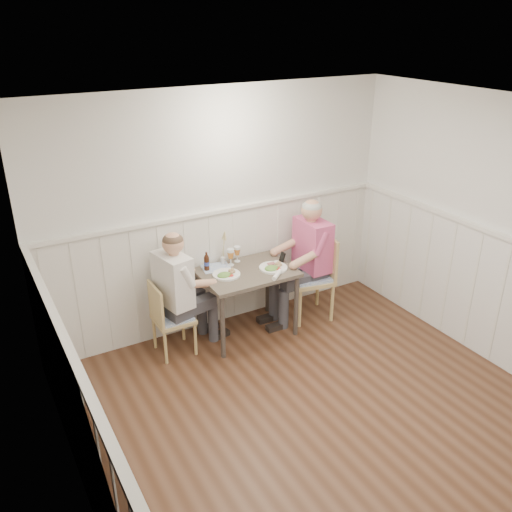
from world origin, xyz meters
The scene contains 16 objects.
ground_plane centered at (0.00, 0.00, 0.00)m, with size 4.50×4.50×0.00m, color #442717.
room_shell centered at (0.00, 0.00, 1.52)m, with size 4.04×4.54×2.60m.
wainscot centered at (0.00, 0.69, 0.69)m, with size 4.00×4.49×1.34m.
dining_table centered at (0.09, 1.84, 0.65)m, with size 0.98×0.70×0.75m.
chair_right centered at (0.95, 1.80, 0.53)m, with size 0.54×0.54×0.98m.
chair_left centered at (-0.79, 1.88, 0.43)m, with size 0.38×0.38×0.80m.
man_in_pink centered at (0.88, 1.83, 0.60)m, with size 0.66×0.46×1.43m.
diner_cream centered at (-0.67, 1.90, 0.56)m, with size 0.67×0.49×1.34m.
plate_man centered at (0.36, 1.74, 0.77)m, with size 0.30×0.30×0.08m.
plate_diner centered at (-0.15, 1.84, 0.77)m, with size 0.29×0.29×0.07m.
beer_glass_a centered at (0.12, 2.10, 0.87)m, with size 0.07×0.07×0.18m.
beer_glass_b centered at (0.01, 2.05, 0.88)m, with size 0.08×0.08×0.19m.
beer_bottle centered at (-0.27, 2.06, 0.84)m, with size 0.06×0.06×0.21m.
rolled_napkin centered at (0.30, 1.56, 0.77)m, with size 0.19×0.17×0.05m.
grass_vase centered at (-0.05, 2.12, 0.93)m, with size 0.04×0.04×0.39m.
gingham_mat centered at (-0.15, 2.07, 0.75)m, with size 0.33×0.28×0.01m.
Camera 1 is at (-2.35, -2.67, 3.22)m, focal length 38.00 mm.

